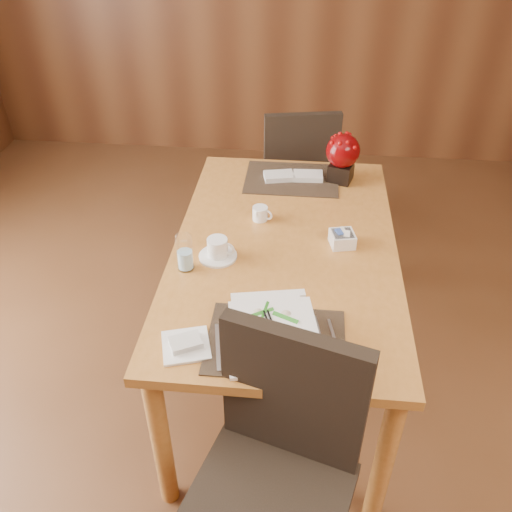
# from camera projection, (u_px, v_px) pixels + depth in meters

# --- Properties ---
(ground) EXTENTS (6.00, 6.00, 0.00)m
(ground) POSITION_uv_depth(u_px,v_px,m) (271.00, 483.00, 2.17)
(ground) COLOR brown
(ground) RESTS_ON ground
(dining_table) EXTENTS (0.90, 1.50, 0.75)m
(dining_table) POSITION_uv_depth(u_px,v_px,m) (285.00, 263.00, 2.26)
(dining_table) COLOR #C47E36
(dining_table) RESTS_ON ground
(placemat_near) EXTENTS (0.45, 0.33, 0.01)m
(placemat_near) POSITION_uv_depth(u_px,v_px,m) (276.00, 341.00, 1.76)
(placemat_near) COLOR black
(placemat_near) RESTS_ON dining_table
(placemat_far) EXTENTS (0.45, 0.33, 0.01)m
(placemat_far) POSITION_uv_depth(u_px,v_px,m) (292.00, 179.00, 2.64)
(placemat_far) COLOR black
(placemat_far) RESTS_ON dining_table
(soup_setting) EXTENTS (0.34, 0.34, 0.12)m
(soup_setting) POSITION_uv_depth(u_px,v_px,m) (272.00, 332.00, 1.72)
(soup_setting) COLOR white
(soup_setting) RESTS_ON dining_table
(coffee_cup) EXTENTS (0.15, 0.15, 0.09)m
(coffee_cup) POSITION_uv_depth(u_px,v_px,m) (218.00, 250.00, 2.11)
(coffee_cup) COLOR white
(coffee_cup) RESTS_ON dining_table
(water_glass) EXTENTS (0.08, 0.08, 0.15)m
(water_glass) POSITION_uv_depth(u_px,v_px,m) (185.00, 253.00, 2.03)
(water_glass) COLOR silver
(water_glass) RESTS_ON dining_table
(creamer_jug) EXTENTS (0.11, 0.11, 0.06)m
(creamer_jug) POSITION_uv_depth(u_px,v_px,m) (260.00, 213.00, 2.33)
(creamer_jug) COLOR white
(creamer_jug) RESTS_ON dining_table
(sugar_caddy) EXTENTS (0.11, 0.11, 0.06)m
(sugar_caddy) POSITION_uv_depth(u_px,v_px,m) (342.00, 239.00, 2.18)
(sugar_caddy) COLOR white
(sugar_caddy) RESTS_ON dining_table
(berry_decor) EXTENTS (0.16, 0.16, 0.24)m
(berry_decor) POSITION_uv_depth(u_px,v_px,m) (342.00, 155.00, 2.55)
(berry_decor) COLOR black
(berry_decor) RESTS_ON dining_table
(napkins_far) EXTENTS (0.29, 0.13, 0.03)m
(napkins_far) POSITION_uv_depth(u_px,v_px,m) (296.00, 176.00, 2.63)
(napkins_far) COLOR silver
(napkins_far) RESTS_ON dining_table
(bread_plate) EXTENTS (0.19, 0.19, 0.01)m
(bread_plate) POSITION_uv_depth(u_px,v_px,m) (186.00, 346.00, 1.74)
(bread_plate) COLOR white
(bread_plate) RESTS_ON dining_table
(near_chair) EXTENTS (0.57, 0.58, 0.99)m
(near_chair) POSITION_uv_depth(u_px,v_px,m) (277.00, 464.00, 1.62)
(near_chair) COLOR black
(near_chair) RESTS_ON ground
(far_chair) EXTENTS (0.51, 0.51, 0.93)m
(far_chair) POSITION_uv_depth(u_px,v_px,m) (297.00, 173.00, 3.17)
(far_chair) COLOR black
(far_chair) RESTS_ON ground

